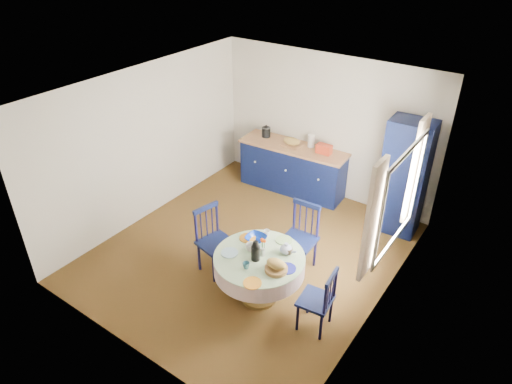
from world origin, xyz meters
TOP-DOWN VIEW (x-y plane):
  - floor at (0.00, 0.00)m, footprint 4.50×4.50m
  - ceiling at (0.00, 0.00)m, footprint 4.50×4.50m
  - wall_back at (0.00, 2.25)m, footprint 4.00×0.02m
  - wall_left at (-2.00, 0.00)m, footprint 0.02×4.50m
  - wall_right at (2.00, 0.00)m, footprint 0.02×4.50m
  - window at (1.95, 0.30)m, footprint 0.10×1.74m
  - kitchen_counter at (-0.44, 1.96)m, footprint 2.00×0.74m
  - pantry_cabinet at (1.57, 1.85)m, footprint 0.67×0.50m
  - dining_table at (0.69, -0.72)m, footprint 1.16×1.16m
  - chair_left at (-0.18, -0.59)m, footprint 0.51×0.53m
  - chair_far at (0.78, 0.14)m, footprint 0.47×0.45m
  - chair_right at (1.54, -0.73)m, footprint 0.42×0.43m
  - mug_a at (0.52, -0.69)m, footprint 0.13×0.13m
  - mug_b at (0.67, -0.99)m, footprint 0.09×0.09m
  - mug_c at (0.94, -0.47)m, footprint 0.12×0.12m
  - mug_d at (0.51, -0.31)m, footprint 0.09×0.09m
  - cobalt_bowl at (0.45, -0.48)m, footprint 0.27×0.27m

SIDE VIEW (x-z plane):
  - floor at x=0.00m, z-range 0.00..0.00m
  - chair_right at x=1.54m, z-range 0.01..0.89m
  - kitchen_counter at x=-0.44m, z-range -0.10..1.01m
  - chair_left at x=-0.18m, z-range 0.01..1.00m
  - chair_far at x=0.78m, z-range 0.01..1.02m
  - dining_table at x=0.69m, z-range 0.09..1.07m
  - cobalt_bowl at x=0.45m, z-range 0.70..0.76m
  - mug_b at x=0.67m, z-range 0.70..0.78m
  - mug_d at x=0.51m, z-range 0.70..0.78m
  - mug_c at x=0.94m, z-range 0.70..0.79m
  - mug_a at x=0.52m, z-range 0.70..0.80m
  - pantry_cabinet at x=1.57m, z-range 0.00..1.87m
  - wall_back at x=0.00m, z-range 0.00..2.50m
  - wall_left at x=-2.00m, z-range 0.00..2.50m
  - wall_right at x=2.00m, z-range 0.00..2.50m
  - window at x=1.95m, z-range 0.80..2.25m
  - ceiling at x=0.00m, z-range 2.50..2.50m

